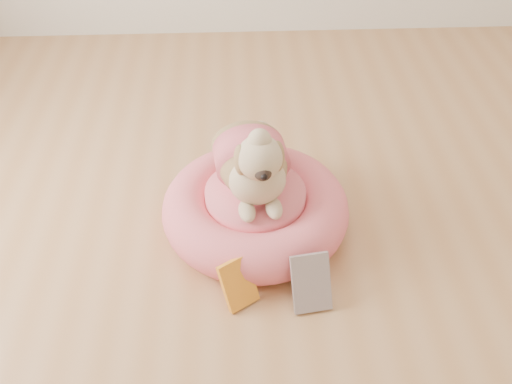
{
  "coord_description": "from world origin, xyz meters",
  "views": [
    {
      "loc": [
        -0.11,
        -1.18,
        1.61
      ],
      "look_at": [
        -0.04,
        0.42,
        0.22
      ],
      "focal_mm": 40.0,
      "sensor_mm": 36.0,
      "label": 1
    }
  ],
  "objects_px": {
    "pet_bed": "(255,209)",
    "dog": "(253,148)",
    "book_white": "(311,283)",
    "book_yellow": "(238,283)"
  },
  "relations": [
    {
      "from": "pet_bed",
      "to": "dog",
      "type": "distance_m",
      "value": 0.28
    },
    {
      "from": "pet_bed",
      "to": "book_yellow",
      "type": "bearing_deg",
      "value": -101.68
    },
    {
      "from": "pet_bed",
      "to": "dog",
      "type": "xyz_separation_m",
      "value": [
        -0.01,
        0.02,
        0.28
      ]
    },
    {
      "from": "book_white",
      "to": "pet_bed",
      "type": "bearing_deg",
      "value": 105.95
    },
    {
      "from": "pet_bed",
      "to": "book_yellow",
      "type": "height_order",
      "value": "pet_bed"
    },
    {
      "from": "dog",
      "to": "book_white",
      "type": "xyz_separation_m",
      "value": [
        0.18,
        -0.41,
        -0.28
      ]
    },
    {
      "from": "pet_bed",
      "to": "book_white",
      "type": "bearing_deg",
      "value": -65.79
    },
    {
      "from": "pet_bed",
      "to": "dog",
      "type": "height_order",
      "value": "dog"
    },
    {
      "from": "book_yellow",
      "to": "book_white",
      "type": "xyz_separation_m",
      "value": [
        0.25,
        -0.02,
        0.01
      ]
    },
    {
      "from": "pet_bed",
      "to": "book_white",
      "type": "distance_m",
      "value": 0.43
    }
  ]
}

